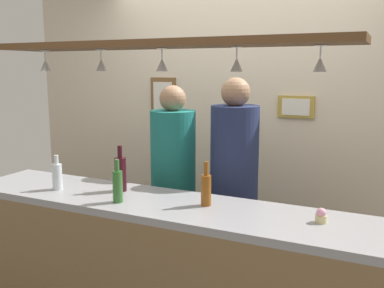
{
  "coord_description": "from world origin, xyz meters",
  "views": [
    {
      "loc": [
        1.23,
        -2.5,
        1.79
      ],
      "look_at": [
        0.0,
        0.1,
        1.28
      ],
      "focal_mm": 40.14,
      "sensor_mm": 36.0,
      "label": 1
    }
  ],
  "objects_px": {
    "person_middle_navy_shirt": "(234,175)",
    "bottle_wine_dark_red": "(120,173)",
    "bottle_beer_green_import": "(118,185)",
    "picture_frame_caricature": "(163,96)",
    "person_left_teal_shirt": "(173,173)",
    "bottle_soda_clear": "(57,176)",
    "picture_frame_lower_pair": "(296,107)",
    "bottle_beer_amber_tall": "(206,189)",
    "cupcake": "(321,216)"
  },
  "relations": [
    {
      "from": "picture_frame_lower_pair",
      "to": "bottle_beer_amber_tall",
      "type": "bearing_deg",
      "value": -99.09
    },
    {
      "from": "bottle_beer_amber_tall",
      "to": "cupcake",
      "type": "bearing_deg",
      "value": -0.36
    },
    {
      "from": "person_left_teal_shirt",
      "to": "cupcake",
      "type": "bearing_deg",
      "value": -27.02
    },
    {
      "from": "picture_frame_lower_pair",
      "to": "bottle_beer_green_import",
      "type": "bearing_deg",
      "value": -115.16
    },
    {
      "from": "bottle_soda_clear",
      "to": "picture_frame_caricature",
      "type": "distance_m",
      "value": 1.53
    },
    {
      "from": "picture_frame_caricature",
      "to": "cupcake",
      "type": "bearing_deg",
      "value": -38.92
    },
    {
      "from": "picture_frame_caricature",
      "to": "bottle_soda_clear",
      "type": "bearing_deg",
      "value": -89.37
    },
    {
      "from": "bottle_beer_green_import",
      "to": "picture_frame_lower_pair",
      "type": "bearing_deg",
      "value": 64.84
    },
    {
      "from": "person_middle_navy_shirt",
      "to": "bottle_beer_amber_tall",
      "type": "distance_m",
      "value": 0.6
    },
    {
      "from": "bottle_beer_green_import",
      "to": "cupcake",
      "type": "bearing_deg",
      "value": 8.14
    },
    {
      "from": "person_left_teal_shirt",
      "to": "picture_frame_lower_pair",
      "type": "height_order",
      "value": "person_left_teal_shirt"
    },
    {
      "from": "bottle_soda_clear",
      "to": "picture_frame_lower_pair",
      "type": "distance_m",
      "value": 1.95
    },
    {
      "from": "bottle_soda_clear",
      "to": "cupcake",
      "type": "height_order",
      "value": "bottle_soda_clear"
    },
    {
      "from": "bottle_wine_dark_red",
      "to": "picture_frame_caricature",
      "type": "xyz_separation_m",
      "value": [
        -0.41,
        1.32,
        0.41
      ]
    },
    {
      "from": "picture_frame_lower_pair",
      "to": "bottle_wine_dark_red",
      "type": "bearing_deg",
      "value": -122.4
    },
    {
      "from": "person_middle_navy_shirt",
      "to": "bottle_wine_dark_red",
      "type": "height_order",
      "value": "person_middle_navy_shirt"
    },
    {
      "from": "person_middle_navy_shirt",
      "to": "bottle_beer_green_import",
      "type": "height_order",
      "value": "person_middle_navy_shirt"
    },
    {
      "from": "person_middle_navy_shirt",
      "to": "bottle_beer_green_import",
      "type": "relative_size",
      "value": 6.66
    },
    {
      "from": "bottle_soda_clear",
      "to": "person_middle_navy_shirt",
      "type": "bearing_deg",
      "value": 36.11
    },
    {
      "from": "person_left_teal_shirt",
      "to": "bottle_beer_green_import",
      "type": "xyz_separation_m",
      "value": [
        0.03,
        -0.77,
        0.1
      ]
    },
    {
      "from": "bottle_beer_green_import",
      "to": "picture_frame_caricature",
      "type": "bearing_deg",
      "value": 109.31
    },
    {
      "from": "bottle_beer_green_import",
      "to": "picture_frame_lower_pair",
      "type": "relative_size",
      "value": 0.87
    },
    {
      "from": "bottle_soda_clear",
      "to": "bottle_beer_green_import",
      "type": "distance_m",
      "value": 0.52
    },
    {
      "from": "person_left_teal_shirt",
      "to": "bottle_soda_clear",
      "type": "xyz_separation_m",
      "value": [
        -0.49,
        -0.71,
        0.09
      ]
    },
    {
      "from": "bottle_beer_green_import",
      "to": "cupcake",
      "type": "xyz_separation_m",
      "value": [
        1.15,
        0.16,
        -0.07
      ]
    },
    {
      "from": "bottle_beer_amber_tall",
      "to": "bottle_soda_clear",
      "type": "xyz_separation_m",
      "value": [
        -1.02,
        -0.11,
        -0.01
      ]
    },
    {
      "from": "cupcake",
      "to": "bottle_beer_green_import",
      "type": "bearing_deg",
      "value": -171.86
    },
    {
      "from": "cupcake",
      "to": "bottle_soda_clear",
      "type": "bearing_deg",
      "value": -176.3
    },
    {
      "from": "bottle_soda_clear",
      "to": "picture_frame_caricature",
      "type": "relative_size",
      "value": 0.68
    },
    {
      "from": "person_left_teal_shirt",
      "to": "picture_frame_caricature",
      "type": "xyz_separation_m",
      "value": [
        -0.5,
        0.76,
        0.53
      ]
    },
    {
      "from": "bottle_beer_amber_tall",
      "to": "person_middle_navy_shirt",
      "type": "bearing_deg",
      "value": 94.03
    },
    {
      "from": "person_left_teal_shirt",
      "to": "bottle_beer_amber_tall",
      "type": "xyz_separation_m",
      "value": [
        0.53,
        -0.6,
        0.1
      ]
    },
    {
      "from": "person_left_teal_shirt",
      "to": "person_middle_navy_shirt",
      "type": "xyz_separation_m",
      "value": [
        0.49,
        0.0,
        0.04
      ]
    },
    {
      "from": "bottle_beer_amber_tall",
      "to": "bottle_soda_clear",
      "type": "height_order",
      "value": "bottle_beer_amber_tall"
    },
    {
      "from": "bottle_soda_clear",
      "to": "bottle_beer_green_import",
      "type": "relative_size",
      "value": 0.88
    },
    {
      "from": "cupcake",
      "to": "bottle_beer_amber_tall",
      "type": "bearing_deg",
      "value": 179.64
    },
    {
      "from": "bottle_wine_dark_red",
      "to": "bottle_beer_amber_tall",
      "type": "bearing_deg",
      "value": -3.35
    },
    {
      "from": "person_left_teal_shirt",
      "to": "bottle_wine_dark_red",
      "type": "height_order",
      "value": "person_left_teal_shirt"
    },
    {
      "from": "person_left_teal_shirt",
      "to": "bottle_beer_green_import",
      "type": "distance_m",
      "value": 0.77
    },
    {
      "from": "person_left_teal_shirt",
      "to": "picture_frame_caricature",
      "type": "bearing_deg",
      "value": 123.54
    },
    {
      "from": "bottle_soda_clear",
      "to": "picture_frame_lower_pair",
      "type": "height_order",
      "value": "picture_frame_lower_pair"
    },
    {
      "from": "bottle_beer_amber_tall",
      "to": "bottle_wine_dark_red",
      "type": "xyz_separation_m",
      "value": [
        -0.62,
        0.04,
        0.02
      ]
    },
    {
      "from": "picture_frame_lower_pair",
      "to": "bottle_soda_clear",
      "type": "bearing_deg",
      "value": -130.06
    },
    {
      "from": "bottle_beer_amber_tall",
      "to": "bottle_wine_dark_red",
      "type": "bearing_deg",
      "value": 176.65
    },
    {
      "from": "person_middle_navy_shirt",
      "to": "picture_frame_lower_pair",
      "type": "xyz_separation_m",
      "value": [
        0.26,
        0.76,
        0.43
      ]
    },
    {
      "from": "bottle_wine_dark_red",
      "to": "bottle_soda_clear",
      "type": "xyz_separation_m",
      "value": [
        -0.4,
        -0.15,
        -0.03
      ]
    },
    {
      "from": "bottle_wine_dark_red",
      "to": "cupcake",
      "type": "height_order",
      "value": "bottle_wine_dark_red"
    },
    {
      "from": "person_left_teal_shirt",
      "to": "cupcake",
      "type": "xyz_separation_m",
      "value": [
        1.18,
        -0.6,
        0.03
      ]
    },
    {
      "from": "person_left_teal_shirt",
      "to": "person_middle_navy_shirt",
      "type": "relative_size",
      "value": 0.96
    },
    {
      "from": "bottle_wine_dark_red",
      "to": "bottle_beer_green_import",
      "type": "bearing_deg",
      "value": -59.4
    }
  ]
}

